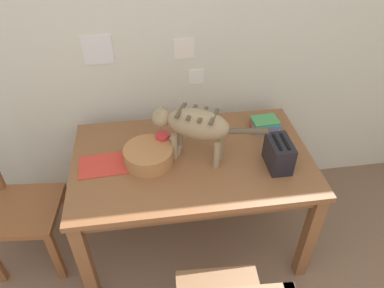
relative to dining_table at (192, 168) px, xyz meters
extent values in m
cube|color=silver|center=(0.03, 0.58, 0.60)|extent=(4.60, 0.10, 2.50)
cube|color=white|center=(-0.50, 0.52, 0.56)|extent=(0.18, 0.01, 0.18)
cube|color=white|center=(0.10, 0.52, 0.33)|extent=(0.10, 0.01, 0.10)
cube|color=white|center=(0.03, 0.52, 0.53)|extent=(0.13, 0.01, 0.13)
cube|color=brown|center=(0.00, 0.00, 0.07)|extent=(1.40, 0.85, 0.03)
cube|color=brown|center=(0.00, 0.00, 0.02)|extent=(1.32, 0.77, 0.07)
cube|color=brown|center=(-0.65, -0.38, -0.30)|extent=(0.07, 0.07, 0.71)
cube|color=brown|center=(0.65, -0.38, -0.30)|extent=(0.07, 0.07, 0.71)
cube|color=brown|center=(-0.65, 0.38, -0.30)|extent=(0.07, 0.07, 0.71)
cube|color=brown|center=(0.65, 0.38, -0.30)|extent=(0.07, 0.07, 0.71)
ellipsoid|color=#9A805D|center=(0.03, -0.01, 0.33)|extent=(0.39, 0.30, 0.18)
cube|color=brown|center=(0.11, -0.05, 0.40)|extent=(0.08, 0.14, 0.01)
cube|color=brown|center=(0.06, -0.02, 0.40)|extent=(0.08, 0.14, 0.01)
cube|color=brown|center=(0.00, 0.01, 0.40)|extent=(0.08, 0.14, 0.01)
cube|color=brown|center=(-0.06, 0.04, 0.40)|extent=(0.08, 0.14, 0.01)
cylinder|color=#9A805D|center=(-0.10, 0.01, 0.17)|extent=(0.04, 0.04, 0.17)
cylinder|color=#9A805D|center=(-0.06, 0.09, 0.17)|extent=(0.04, 0.04, 0.17)
cylinder|color=#9A805D|center=(0.12, -0.10, 0.17)|extent=(0.04, 0.04, 0.17)
cylinder|color=#9A805D|center=(0.16, -0.03, 0.17)|extent=(0.04, 0.04, 0.17)
sphere|color=#9A805D|center=(-0.16, 0.09, 0.33)|extent=(0.11, 0.11, 0.11)
cone|color=#9A805D|center=(-0.18, 0.06, 0.37)|extent=(0.04, 0.04, 0.04)
cone|color=#9A805D|center=(-0.15, 0.11, 0.37)|extent=(0.04, 0.04, 0.04)
cylinder|color=brown|center=(0.28, -0.13, 0.35)|extent=(0.21, 0.13, 0.08)
cylinder|color=#B7B4AF|center=(-0.16, 0.09, 0.11)|extent=(0.21, 0.21, 0.04)
cylinder|color=red|center=(-0.16, 0.09, 0.17)|extent=(0.08, 0.08, 0.08)
torus|color=red|center=(-0.11, 0.09, 0.17)|extent=(0.06, 0.01, 0.06)
cube|color=red|center=(-0.50, 0.00, 0.09)|extent=(0.30, 0.21, 0.01)
cube|color=#3D87CF|center=(0.51, 0.21, 0.10)|extent=(0.17, 0.13, 0.02)
cube|color=#D94530|center=(0.50, 0.22, 0.11)|extent=(0.17, 0.12, 0.01)
cube|color=#4083BC|center=(0.51, 0.22, 0.13)|extent=(0.17, 0.12, 0.02)
cube|color=#479A54|center=(0.50, 0.22, 0.15)|extent=(0.17, 0.13, 0.02)
cylinder|color=#B27342|center=(-0.25, 0.00, 0.14)|extent=(0.28, 0.28, 0.10)
cylinder|color=#50331E|center=(-0.25, 0.00, 0.14)|extent=(0.23, 0.23, 0.08)
cube|color=black|center=(0.47, -0.14, 0.17)|extent=(0.12, 0.20, 0.17)
cube|color=black|center=(0.45, -0.14, 0.26)|extent=(0.02, 0.14, 0.01)
cube|color=black|center=(0.49, -0.14, 0.26)|extent=(0.02, 0.14, 0.01)
cube|color=brown|center=(-1.04, 0.01, -0.22)|extent=(0.46, 0.46, 0.04)
cube|color=brown|center=(-0.84, 0.18, -0.45)|extent=(0.04, 0.04, 0.41)
cube|color=brown|center=(-0.87, -0.20, -0.45)|extent=(0.04, 0.04, 0.41)
cube|color=brown|center=(-1.21, 0.21, -0.45)|extent=(0.04, 0.04, 0.41)
camera|label=1|loc=(-0.23, -1.59, 1.48)|focal=33.87mm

